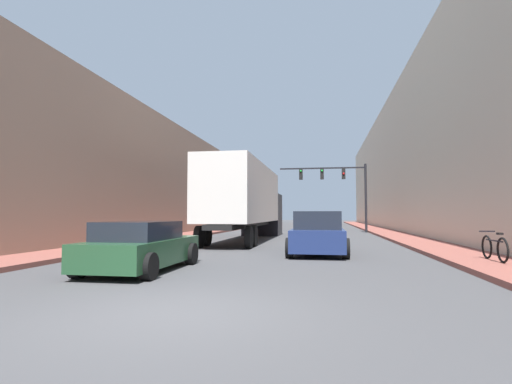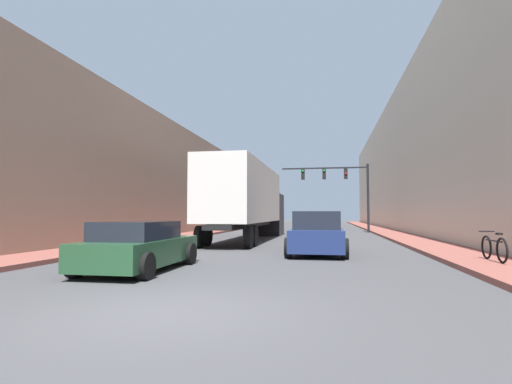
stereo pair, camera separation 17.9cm
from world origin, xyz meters
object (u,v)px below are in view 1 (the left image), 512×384
Objects in this scene: suv_car at (318,234)px; traffic_signal_gantry at (340,183)px; sedan_car at (141,247)px; parked_bicycle at (494,248)px; semi_truck at (248,200)px.

suv_car is 0.63× the size of traffic_signal_gantry.
suv_car reaches higher than sedan_car.
suv_car is at bearing -94.92° from traffic_signal_gantry.
traffic_signal_gantry reaches higher than suv_car.
traffic_signal_gantry reaches higher than parked_bicycle.
suv_car is (4.62, 5.33, 0.13)m from sedan_car.
traffic_signal_gantry is 4.00× the size of parked_bicycle.
parked_bicycle is at bearing -80.78° from traffic_signal_gantry.
suv_car is (4.16, -7.51, -1.57)m from semi_truck.
traffic_signal_gantry is (6.25, 24.22, 3.53)m from sedan_car.
suv_car is at bearing 152.01° from parked_bicycle.
sedan_car is at bearing -130.93° from suv_car.
parked_bicycle is (9.30, -10.24, -1.80)m from semi_truck.
suv_car is at bearing 49.07° from sedan_car.
suv_car is 19.27m from traffic_signal_gantry.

